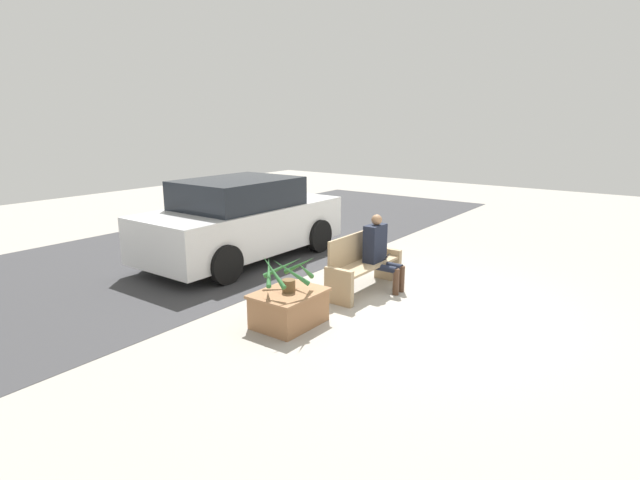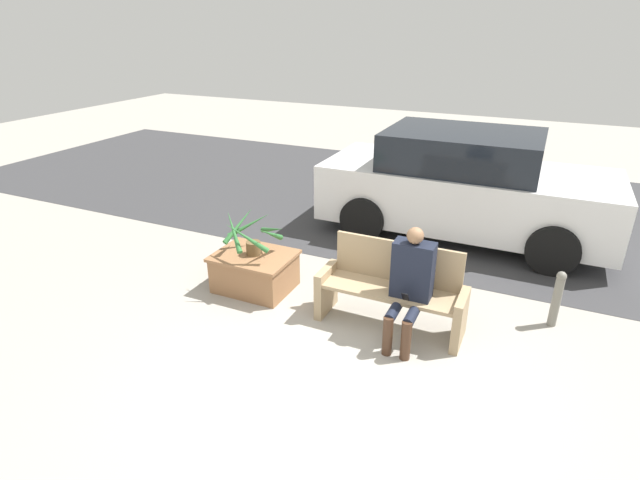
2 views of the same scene
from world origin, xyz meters
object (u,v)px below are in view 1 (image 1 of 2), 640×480
object	(u,v)px
person_seated	(379,249)
potted_plant	(287,274)
planter_box	(289,307)
parked_car	(242,220)
bollard_post	(375,244)
bench	(362,265)

from	to	relation	value
person_seated	potted_plant	bearing A→B (deg)	173.05
person_seated	planter_box	size ratio (longest dim) A/B	1.30
parked_car	bollard_post	size ratio (longest dim) A/B	6.44
planter_box	potted_plant	bearing A→B (deg)	136.16
parked_car	bench	bearing A→B (deg)	-94.21
bench	person_seated	distance (m)	0.39
person_seated	planter_box	world-z (taller)	person_seated
planter_box	bollard_post	world-z (taller)	bollard_post
bench	parked_car	size ratio (longest dim) A/B	0.37
person_seated	bollard_post	distance (m)	1.72
bench	planter_box	xyz separation A→B (m)	(-1.79, 0.06, -0.18)
bench	potted_plant	bearing A→B (deg)	177.85
potted_plant	parked_car	distance (m)	3.52
bench	bollard_post	bearing A→B (deg)	23.60
bench	parked_car	bearing A→B (deg)	85.79
bollard_post	potted_plant	bearing A→B (deg)	-169.28
potted_plant	bollard_post	distance (m)	3.54
planter_box	bollard_post	size ratio (longest dim) A/B	1.44
person_seated	bollard_post	size ratio (longest dim) A/B	1.87
person_seated	potted_plant	world-z (taller)	person_seated
planter_box	potted_plant	world-z (taller)	potted_plant
parked_car	potted_plant	bearing A→B (deg)	-125.14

